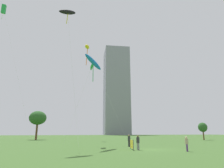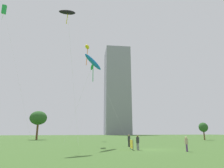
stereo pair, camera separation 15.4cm
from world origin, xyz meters
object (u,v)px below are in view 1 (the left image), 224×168
at_px(kite_flying_2, 92,67).
at_px(person_standing_1, 129,140).
at_px(person_standing_2, 187,143).
at_px(distant_highrise_0, 116,91).
at_px(kite_flying_0, 4,9).
at_px(park_tree_1, 203,127).
at_px(event_banner, 132,144).
at_px(kite_flying_3, 93,62).
at_px(park_tree_0, 38,118).
at_px(person_standing_0, 138,141).
at_px(kite_flying_4, 68,12).
at_px(kite_flying_1, 87,47).

bearing_deg(kite_flying_2, person_standing_1, -87.29).
height_order(person_standing_2, distant_highrise_0, distant_highrise_0).
bearing_deg(kite_flying_0, park_tree_1, 1.94).
bearing_deg(event_banner, kite_flying_0, 136.70).
relative_size(kite_flying_2, kite_flying_3, 1.55).
relative_size(person_standing_1, park_tree_0, 0.21).
xyz_separation_m(person_standing_0, kite_flying_3, (-4.45, 6.50, 12.00)).
bearing_deg(kite_flying_4, park_tree_1, 24.98).
distance_m(person_standing_2, kite_flying_2, 39.66).
bearing_deg(kite_flying_4, event_banner, -25.93).
relative_size(person_standing_0, kite_flying_3, 0.12).
distance_m(person_standing_0, person_standing_2, 5.50).
height_order(kite_flying_4, park_tree_0, kite_flying_4).
height_order(person_standing_1, park_tree_0, park_tree_0).
xyz_separation_m(person_standing_1, person_standing_2, (3.44, -8.67, -0.08)).
bearing_deg(kite_flying_2, kite_flying_1, -103.46).
distance_m(person_standing_2, kite_flying_4, 24.82).
bearing_deg(park_tree_0, park_tree_1, -19.95).
relative_size(kite_flying_0, kite_flying_1, 1.60).
relative_size(kite_flying_1, park_tree_1, 3.98).
bearing_deg(park_tree_1, distant_highrise_0, 83.83).
height_order(park_tree_1, distant_highrise_0, distant_highrise_0).
bearing_deg(distant_highrise_0, kite_flying_1, -100.97).
xyz_separation_m(kite_flying_2, distant_highrise_0, (43.01, 108.02, 17.58)).
bearing_deg(kite_flying_4, person_standing_1, 3.70).
relative_size(park_tree_1, distant_highrise_0, 0.06).
xyz_separation_m(kite_flying_1, distant_highrise_0, (47.47, 126.66, 20.19)).
bearing_deg(park_tree_1, person_standing_1, -148.88).
xyz_separation_m(person_standing_0, distant_highrise_0, (42.85, 138.85, 37.37)).
height_order(person_standing_0, park_tree_0, park_tree_0).
bearing_deg(person_standing_2, kite_flying_3, -84.32).
distance_m(kite_flying_1, park_tree_0, 31.25).
xyz_separation_m(person_standing_0, kite_flying_0, (-22.48, 21.37, 28.14)).
distance_m(kite_flying_2, kite_flying_3, 25.90).
bearing_deg(park_tree_1, person_standing_0, -142.64).
distance_m(kite_flying_4, event_banner, 21.67).
distance_m(person_standing_1, kite_flying_2, 32.18).
bearing_deg(kite_flying_2, park_tree_1, -14.11).
distance_m(kite_flying_1, park_tree_1, 39.50).
bearing_deg(kite_flying_0, park_tree_0, 65.65).
bearing_deg(person_standing_2, person_standing_0, -72.50).
relative_size(person_standing_0, kite_flying_2, 0.08).
distance_m(kite_flying_3, park_tree_0, 34.99).
distance_m(kite_flying_3, distant_highrise_0, 142.82).
xyz_separation_m(kite_flying_3, park_tree_1, (34.79, 16.66, -9.57)).
distance_m(kite_flying_4, park_tree_0, 37.65).
relative_size(person_standing_2, event_banner, 0.77).
bearing_deg(kite_flying_2, kite_flying_4, -108.81).
height_order(person_standing_0, person_standing_2, person_standing_0).
distance_m(person_standing_1, kite_flying_1, 19.28).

